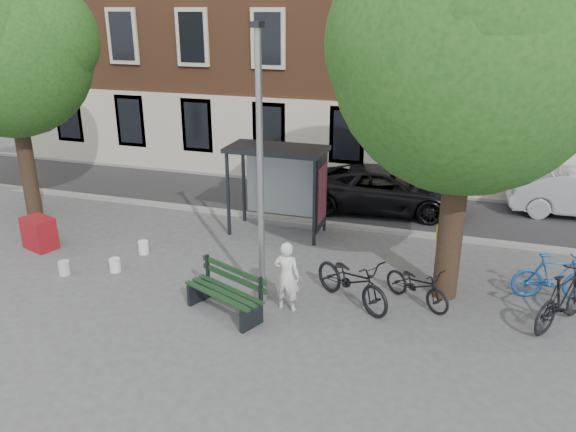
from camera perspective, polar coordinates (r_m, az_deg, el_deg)
The scene contains 21 objects.
ground at distance 13.19m, azimuth -2.61°, elevation -8.42°, with size 90.00×90.00×0.00m, color #4C4C4F.
road at distance 19.34m, azimuth 4.59°, elevation 1.21°, with size 40.00×4.00×0.01m, color #28282B.
curb_near at distance 17.50m, azimuth 3.07°, elevation -0.68°, with size 40.00×0.25×0.12m, color gray.
curb_far at distance 21.18m, azimuth 5.86°, elevation 3.05°, with size 40.00×0.25×0.12m, color gray.
lamppost at distance 12.09m, azimuth -2.82°, elevation 3.21°, with size 0.28×0.35×6.11m.
tree_right at distance 12.20m, azimuth 18.13°, elevation 15.98°, with size 5.76×5.60×8.20m.
tree_left at distance 18.96m, azimuth -26.82°, elevation 14.91°, with size 5.18×4.86×7.40m.
bus_shelter at distance 16.25m, azimuth 0.30°, elevation 4.59°, with size 2.85×1.45×2.62m.
painter at distance 12.39m, azimuth -0.12°, elevation -6.15°, with size 0.59×0.39×1.63m, color silver.
bench at distance 12.48m, azimuth -6.32°, elevation -7.87°, with size 2.06×1.36×1.02m.
bike_a at distance 12.81m, azimuth 6.52°, elevation -6.49°, with size 0.78×2.25×1.18m, color black.
bike_b at distance 14.31m, azimuth 25.39°, elevation -5.61°, with size 0.52×1.85×1.11m, color #1B5098.
bike_c at distance 13.10m, azimuth 12.98°, elevation -6.85°, with size 0.62×1.79×0.94m, color black.
bike_d at distance 13.20m, azimuth 26.14°, elevation -7.57°, with size 0.59×2.10×1.26m, color black.
car_dark at distance 18.80m, azimuth 9.75°, elevation 2.71°, with size 2.40×5.20×1.45m, color black.
red_stand at distance 17.11m, azimuth -23.95°, elevation -1.61°, with size 0.90×0.60×0.90m, color maroon.
blue_crate at distance 17.26m, azimuth -23.66°, elevation -2.63°, with size 0.55×0.40×0.20m, color #22439D.
bucket_a at distance 15.04m, azimuth -17.17°, elevation -4.79°, with size 0.28×0.28×0.36m, color white.
bucket_b at distance 15.91m, azimuth -14.46°, elevation -3.10°, with size 0.28×0.28×0.36m, color white.
bucket_c at distance 15.31m, azimuth -21.78°, elevation -4.93°, with size 0.28×0.28×0.36m, color silver.
notice_sign at distance 13.38m, azimuth 15.33°, elevation -2.90°, with size 0.29×0.12×1.74m.
Camera 1 is at (4.09, -10.80, 6.37)m, focal length 35.00 mm.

